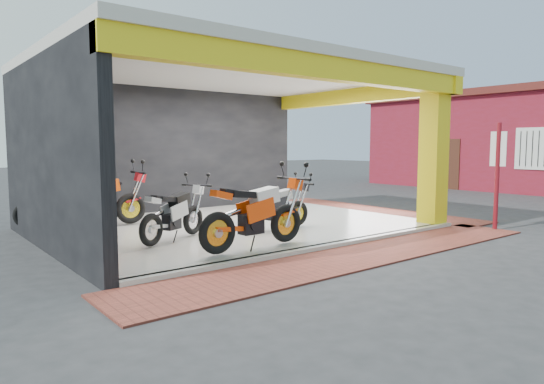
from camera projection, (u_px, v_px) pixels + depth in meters
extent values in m
plane|color=#2D2D30|center=(292.00, 241.00, 9.82)|extent=(80.00, 80.00, 0.00)
cube|color=white|center=(236.00, 225.00, 11.38)|extent=(8.00, 6.00, 0.10)
cube|color=beige|center=(235.00, 72.00, 11.04)|extent=(8.40, 6.40, 0.20)
cube|color=black|center=(174.00, 152.00, 13.63)|extent=(8.20, 0.20, 3.50)
cube|color=black|center=(46.00, 155.00, 8.68)|extent=(0.20, 6.20, 3.50)
cube|color=yellow|center=(434.00, 153.00, 11.39)|extent=(0.50, 0.50, 3.50)
cube|color=yellow|center=(329.00, 69.00, 8.73)|extent=(8.40, 0.30, 0.40)
cube|color=yellow|center=(354.00, 96.00, 13.54)|extent=(0.30, 6.40, 0.40)
cube|color=white|center=(327.00, 246.00, 9.02)|extent=(8.00, 0.20, 0.10)
cube|color=brown|center=(359.00, 256.00, 8.42)|extent=(9.00, 1.40, 0.03)
cube|color=brown|center=(370.00, 210.00, 14.35)|extent=(1.40, 7.00, 0.03)
cube|color=maroon|center=(540.00, 144.00, 21.08)|extent=(6.00, 14.00, 4.00)
cube|color=#591E19|center=(543.00, 94.00, 20.88)|extent=(6.40, 14.40, 0.30)
cube|color=white|center=(533.00, 149.00, 18.46)|extent=(0.06, 1.30, 1.60)
cube|color=#3F1E14|center=(449.00, 164.00, 21.25)|extent=(0.06, 1.00, 2.20)
cylinder|color=maroon|center=(497.00, 177.00, 10.92)|extent=(0.10, 0.10, 2.43)
cube|color=white|center=(498.00, 149.00, 10.86)|extent=(0.09, 0.34, 0.78)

